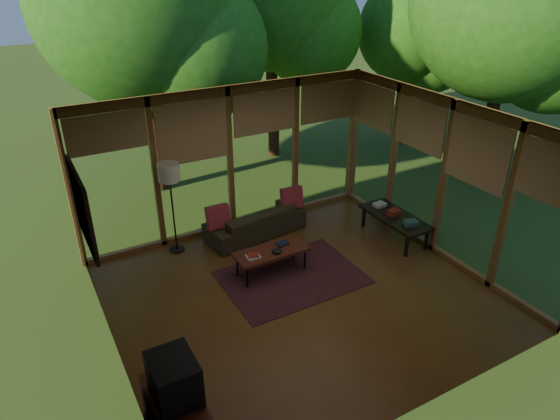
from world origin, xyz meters
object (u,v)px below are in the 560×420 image
side_console (395,218)px  sofa (255,221)px  coffee_table (271,252)px  television (174,379)px  media_cabinet (177,418)px  floor_lamp (169,177)px

side_console → sofa: bearing=148.1°
coffee_table → sofa: bearing=75.0°
sofa → television: size_ratio=3.38×
television → coffee_table: size_ratio=0.46×
side_console → media_cabinet: bearing=-155.8°
coffee_table → side_console: side_console is taller
media_cabinet → floor_lamp: (1.23, 3.71, 1.11)m
television → coffee_table: bearing=44.2°
floor_lamp → side_console: floor_lamp is taller
sofa → media_cabinet: size_ratio=1.86×
sofa → media_cabinet: (-2.70, -3.54, 0.03)m
sofa → media_cabinet: media_cabinet is taller
television → coffee_table: 3.31m
sofa → television: 4.48m
television → sofa: bearing=52.8°
television → side_console: 5.34m
sofa → television: television is taller
television → side_console: bearing=24.3°
television → coffee_table: (2.35, 2.29, -0.46)m
media_cabinet → sofa: bearing=52.6°
television → floor_lamp: bearing=71.9°
floor_lamp → side_console: size_ratio=1.18×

